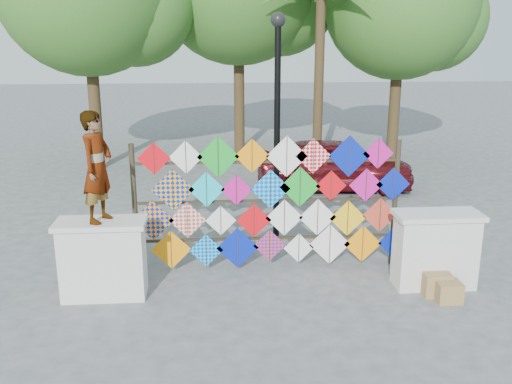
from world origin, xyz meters
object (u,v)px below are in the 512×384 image
vendor_woman (97,167)px  lamppost (277,109)px  kite_rack (272,203)px  sedan (335,164)px

vendor_woman → lamppost: bearing=-32.4°
kite_rack → sedan: 5.66m
kite_rack → lamppost: size_ratio=1.10×
kite_rack → sedan: kite_rack is taller
vendor_woman → kite_rack: bearing=-50.2°
sedan → kite_rack: bearing=161.4°
vendor_woman → sedan: bearing=-18.1°
vendor_woman → lamppost: size_ratio=0.38×
lamppost → vendor_woman: bearing=-143.6°
kite_rack → lamppost: bearing=79.9°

